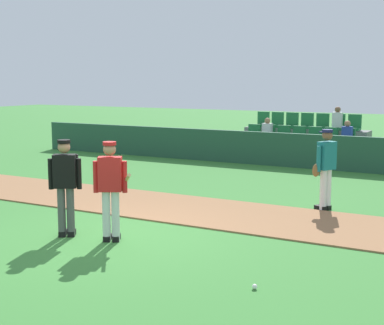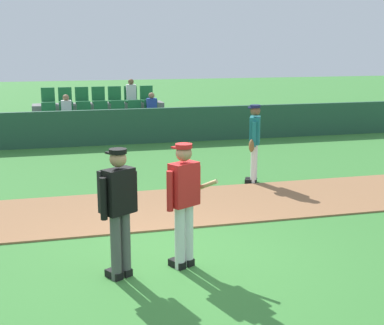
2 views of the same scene
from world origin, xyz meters
name	(u,v)px [view 1 (image 1 of 2)]	position (x,y,z in m)	size (l,w,h in m)	color
ground_plane	(112,237)	(0.00, 0.00, 0.00)	(80.00, 80.00, 0.00)	#387A33
infield_dirt_path	(182,208)	(0.00, 2.55, 0.01)	(28.00, 2.49, 0.03)	#936642
dugout_fence	(288,150)	(0.00, 9.48, 0.55)	(20.00, 0.16, 1.10)	#234C38
stadium_bleachers	(302,147)	(0.01, 10.92, 0.50)	(4.45, 2.10, 1.90)	slate
batter_red_jersey	(111,187)	(0.15, -0.22, 0.97)	(0.74, 0.70, 1.76)	silver
umpire_home_plate	(65,182)	(-0.76, -0.34, 1.00)	(0.54, 0.46, 1.76)	#4C4C4C
runner_teal_jersey	(326,167)	(2.76, 3.93, 0.96)	(0.43, 0.61, 1.76)	white
baseball	(255,287)	(3.24, -1.16, 0.04)	(0.07, 0.07, 0.07)	white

